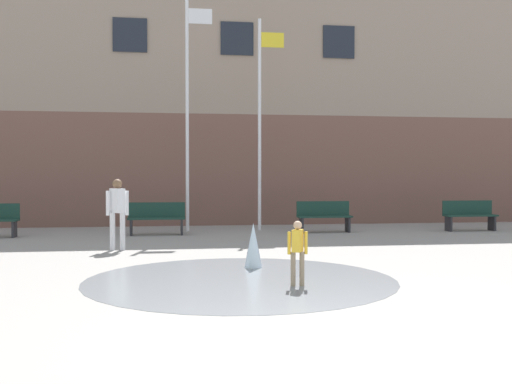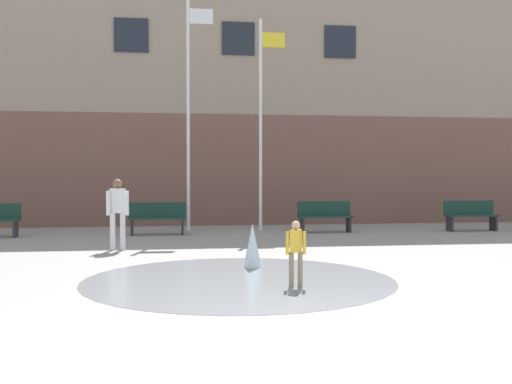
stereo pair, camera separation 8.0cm
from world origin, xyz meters
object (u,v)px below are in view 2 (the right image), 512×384
Objects in this scene: park_bench_under_right_flagpole at (325,216)px; child_with_pink_shirt at (296,248)px; park_bench_under_left_flagpole at (157,218)px; flagpole_left at (189,106)px; park_bench_near_trashcan at (471,215)px; teen_by_trashcan at (118,208)px; flagpole_right at (262,117)px.

child_with_pink_shirt reaches higher than park_bench_under_right_flagpole.
park_bench_under_left_flagpole is 0.23× the size of flagpole_left.
park_bench_near_trashcan is 1.01× the size of teen_by_trashcan.
child_with_pink_shirt is 0.14× the size of flagpole_left.
park_bench_near_trashcan is at bearing -10.09° from flagpole_right.
teen_by_trashcan is 5.74m from child_with_pink_shirt.
flagpole_left is (-1.32, 9.27, 3.19)m from child_with_pink_shirt.
teen_by_trashcan is at bearing -131.62° from flagpole_right.
teen_by_trashcan is (-10.15, -3.31, 0.45)m from park_bench_near_trashcan.
teen_by_trashcan reaches higher than park_bench_near_trashcan.
park_bench_under_left_flagpole is 1.01× the size of teen_by_trashcan.
teen_by_trashcan is 5.53m from flagpole_left.
park_bench_near_trashcan is 9.11m from flagpole_left.
park_bench_near_trashcan is 10.69m from teen_by_trashcan.
flagpole_right reaches higher than child_with_pink_shirt.
park_bench_under_left_flagpole is 9.35m from park_bench_near_trashcan.
park_bench_near_trashcan is at bearing -11.66° from child_with_pink_shirt.
flagpole_right is at bearing -77.91° from teen_by_trashcan.
park_bench_under_left_flagpole is at bearing -132.86° from flagpole_left.
child_with_pink_shirt is 0.15× the size of flagpole_right.
park_bench_near_trashcan is 0.25× the size of flagpole_right.
child_with_pink_shirt is (-2.62, -8.33, 0.10)m from park_bench_under_right_flagpole.
teen_by_trashcan reaches higher than park_bench_under_right_flagpole.
flagpole_left reaches higher than park_bench_under_left_flagpole.
flagpole_left reaches higher than child_with_pink_shirt.
child_with_pink_shirt is (-7.11, -8.16, 0.10)m from park_bench_near_trashcan.
flagpole_right is at bearing 151.65° from park_bench_under_right_flagpole.
park_bench_under_left_flagpole and park_bench_under_right_flagpole have the same top height.
park_bench_near_trashcan is (9.35, -0.10, 0.00)m from park_bench_under_left_flagpole.
park_bench_under_left_flagpole is 1.00× the size of park_bench_near_trashcan.
child_with_pink_shirt is (2.25, -8.27, 0.10)m from park_bench_under_left_flagpole.
park_bench_under_left_flagpole is 3.53m from teen_by_trashcan.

